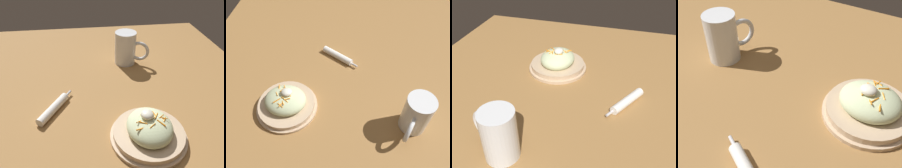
# 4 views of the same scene
# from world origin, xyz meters

# --- Properties ---
(ground_plane) EXTENTS (1.43, 1.43, 0.00)m
(ground_plane) POSITION_xyz_m (0.00, 0.00, 0.00)
(ground_plane) COLOR #9E703D
(salad_plate) EXTENTS (0.23, 0.23, 0.10)m
(salad_plate) POSITION_xyz_m (-0.24, -0.17, 0.03)
(salad_plate) COLOR #D1B28E
(salad_plate) RESTS_ON ground_plane
(beer_mug) EXTENTS (0.10, 0.15, 0.15)m
(beer_mug) POSITION_xyz_m (0.23, -0.18, 0.06)
(beer_mug) COLOR white
(beer_mug) RESTS_ON ground_plane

